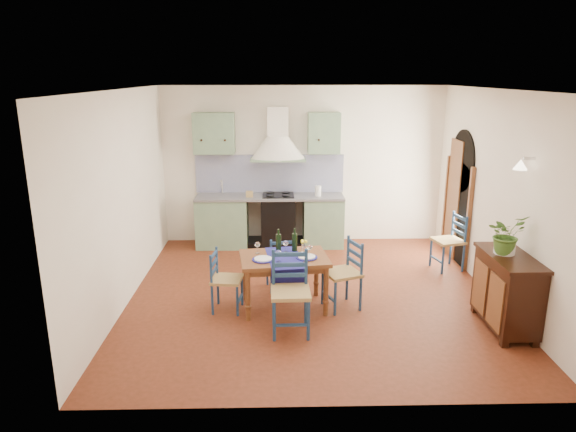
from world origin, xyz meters
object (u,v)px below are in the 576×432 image
object	(u,v)px
sideboard	(507,289)
potted_plant	(506,234)
chair_near	(290,292)
dining_table	(284,263)

from	to	relation	value
sideboard	potted_plant	world-z (taller)	potted_plant
sideboard	potted_plant	xyz separation A→B (m)	(-0.05, 0.08, 0.66)
chair_near	sideboard	world-z (taller)	chair_near
dining_table	potted_plant	world-z (taller)	potted_plant
dining_table	sideboard	size ratio (longest dim) A/B	1.14
chair_near	potted_plant	distance (m)	2.63
dining_table	chair_near	bearing A→B (deg)	-84.67
dining_table	potted_plant	distance (m)	2.71
dining_table	sideboard	distance (m)	2.72
chair_near	potted_plant	size ratio (longest dim) A/B	2.06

